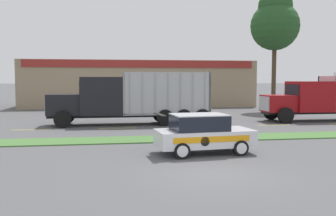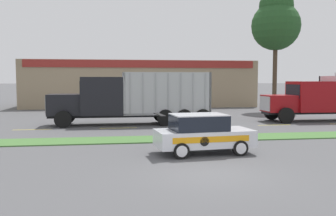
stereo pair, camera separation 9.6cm
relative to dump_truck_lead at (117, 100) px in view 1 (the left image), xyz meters
The scene contains 11 objects.
ground_plane 14.68m from the dump_truck_lead, 78.67° to the right, with size 600.00×600.00×0.00m, color #515154.
grass_verge 7.70m from the dump_truck_lead, 67.59° to the right, with size 120.00×2.18×0.06m, color #477538.
centre_line_3 5.96m from the dump_truck_lead, 161.04° to the right, with size 2.40×0.14×0.01m, color yellow.
centre_line_4 2.53m from the dump_truck_lead, 89.77° to the right, with size 2.40×0.14×0.01m, color yellow.
centre_line_5 5.97m from the dump_truck_lead, 18.92° to the right, with size 2.40×0.14×0.01m, color yellow.
centre_line_6 11.10m from the dump_truck_lead, ahead, with size 2.40×0.14×0.01m, color yellow.
dump_truck_lead is the anchor object (origin of this frame).
dump_truck_mid 15.69m from the dump_truck_lead, ahead, with size 11.12×2.79×3.69m.
rally_car 11.44m from the dump_truck_lead, 72.56° to the right, with size 4.27×2.28×1.73m.
store_building_backdrop 20.82m from the dump_truck_lead, 81.72° to the left, with size 26.44×12.10×5.32m.
tree_behind_centre 19.34m from the dump_truck_lead, 29.50° to the left, with size 4.76×4.76×12.00m.
Camera 1 is at (-3.37, -12.06, 3.17)m, focal length 40.00 mm.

